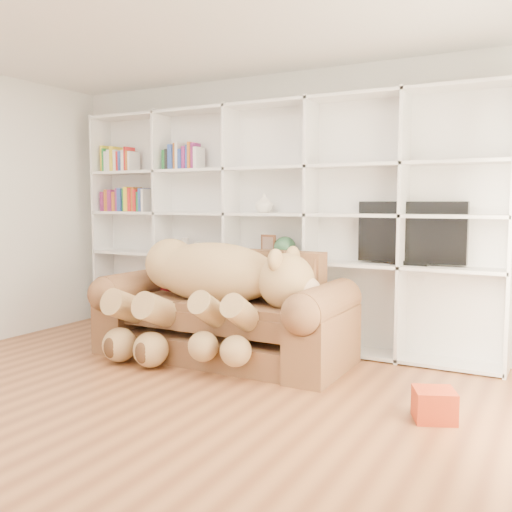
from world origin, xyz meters
The scene contains 14 objects.
floor centered at (0.00, 0.00, 0.00)m, with size 5.00×5.00×0.00m, color brown.
wall_back centered at (0.00, 2.50, 1.35)m, with size 5.00×0.02×2.70m, color white.
bookshelf centered at (-0.24, 2.36, 1.31)m, with size 4.43×0.35×2.40m.
sofa centered at (-0.13, 1.66, 0.37)m, with size 2.30×0.99×0.97m.
teddy_bear centered at (-0.17, 1.46, 0.69)m, with size 1.84×0.98×1.07m.
throw_pillow centered at (-0.74, 1.82, 0.69)m, with size 0.39×0.13×0.39m, color #5E1010.
gift_box centered at (1.88, 0.99, 0.10)m, with size 0.26×0.24×0.21m, color #B03417.
tv centered at (1.38, 2.35, 1.14)m, with size 0.95×0.18×0.56m.
picture_frame centered at (-0.02, 2.30, 0.99)m, with size 0.18×0.03×0.22m, color brown.
green_vase centered at (0.17, 2.30, 0.97)m, with size 0.22×0.22×0.22m, color #305E3D.
figurine_tall centered at (-1.03, 2.30, 0.95)m, with size 0.08×0.08×0.17m, color beige.
figurine_short centered at (-0.88, 2.30, 0.93)m, with size 0.08×0.08×0.13m, color beige.
snow_globe centered at (-0.69, 2.30, 0.93)m, with size 0.12×0.12×0.12m, color white.
shelf_vase centered at (-0.07, 2.30, 1.41)m, with size 0.18×0.18×0.19m, color white.
Camera 1 is at (2.57, -2.72, 1.42)m, focal length 40.00 mm.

